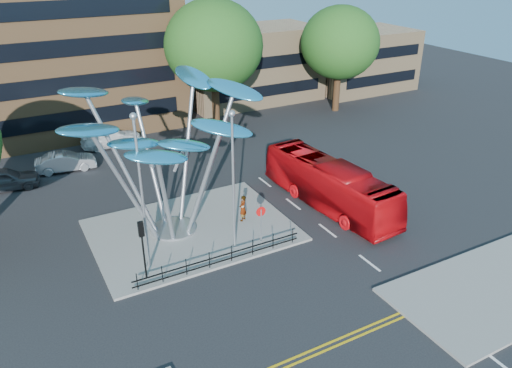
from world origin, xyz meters
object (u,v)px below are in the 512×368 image
tree_far (340,43)px  pedestrian (243,208)px  street_lamp_right (233,169)px  no_entry_sign_island (261,219)px  traffic_light_island (142,238)px  street_lamp_left (140,180)px  red_bus (329,184)px  tree_right (214,46)px  leaf_sculpture (163,126)px  parked_car_mid (66,162)px  parked_car_left (4,179)px  parked_car_right (112,138)px

tree_far → pedestrian: (-19.68, -16.53, -6.08)m
street_lamp_right → no_entry_sign_island: street_lamp_right is taller
street_lamp_right → traffic_light_island: street_lamp_right is taller
street_lamp_left → red_bus: 13.59m
tree_right → no_entry_sign_island: size_ratio=4.94×
leaf_sculpture → traffic_light_island: 6.65m
tree_right → no_entry_sign_island: tree_right is taller
red_bus → leaf_sculpture: bearing=165.0°
pedestrian → traffic_light_island: bearing=-13.3°
traffic_light_island → pedestrian: 8.05m
street_lamp_right → no_entry_sign_island: 3.64m
traffic_light_island → no_entry_sign_island: bearing=0.1°
red_bus → parked_car_mid: size_ratio=2.52×
tree_far → no_entry_sign_island: (-20.00, -19.48, -5.29)m
tree_far → parked_car_mid: (-28.21, -2.61, -6.36)m
tree_far → parked_car_left: (-32.71, -4.00, -6.30)m
parked_car_left → parked_car_mid: 4.71m
street_lamp_left → parked_car_mid: street_lamp_left is taller
parked_car_right → leaf_sculpture: bearing=176.3°
traffic_light_island → parked_car_left: 16.62m
leaf_sculpture → red_bus: 11.98m
traffic_light_island → parked_car_mid: size_ratio=0.76×
tree_far → parked_car_mid: tree_far is taller
parked_car_left → parked_car_right: size_ratio=0.90×
pedestrian → parked_car_left: size_ratio=0.37×
tree_right → street_lamp_left: 22.49m
no_entry_sign_island → street_lamp_right: bearing=162.1°
tree_far → street_lamp_left: tree_far is taller
tree_far → pedestrian: tree_far is taller
red_bus → parked_car_left: (-19.21, 13.28, -0.79)m
parked_car_mid → parked_car_right: bearing=-44.7°
pedestrian → tree_right: bearing=-144.4°
tree_right → street_lamp_right: 20.64m
no_entry_sign_island → red_bus: size_ratio=0.21×
no_entry_sign_island → parked_car_mid: size_ratio=0.54×
leaf_sculpture → no_entry_sign_island: bearing=-45.7°
parked_car_left → street_lamp_left: bearing=-151.3°
no_entry_sign_island → pedestrian: (0.32, 2.95, -0.79)m
street_lamp_right → parked_car_left: 19.21m
tree_right → street_lamp_left: bearing=-124.0°
red_bus → parked_car_right: red_bus is taller
no_entry_sign_island → pedestrian: bearing=83.9°
tree_right → traffic_light_island: bearing=-123.7°
tree_right → parked_car_right: (-9.69, 1.00, -7.27)m
tree_right → tree_far: 14.03m
street_lamp_left → leaf_sculpture: bearing=52.6°
tree_far → no_entry_sign_island: size_ratio=4.41×
tree_far → parked_car_mid: bearing=-174.7°
street_lamp_right → parked_car_left: (-11.21, 15.00, -4.29)m
tree_far → parked_car_right: bearing=177.6°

